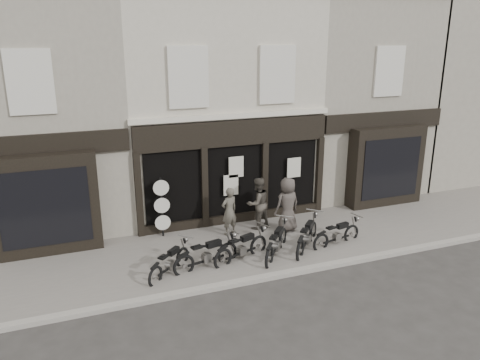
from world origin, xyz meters
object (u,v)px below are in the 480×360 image
object	(u,v)px
motorcycle_0	(170,264)
motorcycle_2	(242,250)
motorcycle_1	(207,257)
motorcycle_4	(307,238)
man_centre	(258,203)
motorcycle_3	(276,245)
motorcycle_5	(337,236)
man_left	(229,211)
man_right	(287,205)
advert_sign_post	(162,210)

from	to	relation	value
motorcycle_0	motorcycle_2	xyz separation A→B (m)	(2.26, 0.09, 0.03)
motorcycle_1	motorcycle_4	bearing A→B (deg)	-12.08
motorcycle_0	man_centre	size ratio (longest dim) A/B	0.85
motorcycle_3	motorcycle_5	bearing A→B (deg)	-49.09
motorcycle_2	man_left	bearing A→B (deg)	61.45
motorcycle_2	motorcycle_1	bearing A→B (deg)	164.88
motorcycle_1	motorcycle_0	bearing A→B (deg)	165.49
man_left	man_right	distance (m)	2.05
motorcycle_0	motorcycle_5	bearing A→B (deg)	-42.60
motorcycle_1	man_left	xyz separation A→B (m)	(1.42, 1.99, 0.55)
motorcycle_0	motorcycle_2	size ratio (longest dim) A/B	0.79
motorcycle_1	motorcycle_4	world-z (taller)	motorcycle_4
motorcycle_5	man_centre	size ratio (longest dim) A/B	1.06
motorcycle_2	man_centre	bearing A→B (deg)	35.42
man_centre	advert_sign_post	distance (m)	3.34
motorcycle_3	motorcycle_4	xyz separation A→B (m)	(1.13, 0.09, 0.01)
motorcycle_5	man_left	xyz separation A→B (m)	(-3.05, 2.00, 0.58)
motorcycle_0	motorcycle_4	size ratio (longest dim) A/B	0.88
motorcycle_4	man_right	bearing A→B (deg)	43.08
motorcycle_1	man_centre	distance (m)	3.40
motorcycle_3	man_left	xyz separation A→B (m)	(-0.86, 2.00, 0.54)
motorcycle_3	motorcycle_4	size ratio (longest dim) A/B	1.01
motorcycle_5	motorcycle_0	bearing A→B (deg)	167.85
motorcycle_5	man_right	distance (m)	2.03
motorcycle_1	advert_sign_post	bearing A→B (deg)	92.46
motorcycle_1	motorcycle_5	world-z (taller)	motorcycle_1
motorcycle_2	advert_sign_post	bearing A→B (deg)	106.54
motorcycle_3	advert_sign_post	world-z (taller)	advert_sign_post
man_left	man_right	xyz separation A→B (m)	(2.00, -0.41, 0.12)
motorcycle_5	man_right	xyz separation A→B (m)	(-1.05, 1.59, 0.70)
motorcycle_0	motorcycle_3	world-z (taller)	motorcycle_3
motorcycle_2	advert_sign_post	size ratio (longest dim) A/B	0.92
motorcycle_1	motorcycle_3	distance (m)	2.27
motorcycle_0	man_right	xyz separation A→B (m)	(4.53, 1.57, 0.71)
motorcycle_2	motorcycle_5	xyz separation A→B (m)	(3.33, -0.11, -0.02)
motorcycle_3	man_centre	distance (m)	2.27
motorcycle_5	man_centre	distance (m)	2.98
motorcycle_3	motorcycle_5	distance (m)	2.20
man_centre	advert_sign_post	xyz separation A→B (m)	(-3.30, 0.48, 0.02)
motorcycle_0	motorcycle_2	distance (m)	2.26
motorcycle_2	advert_sign_post	xyz separation A→B (m)	(-1.91, 2.54, 0.67)
motorcycle_1	man_centre	size ratio (longest dim) A/B	1.15
motorcycle_2	man_right	bearing A→B (deg)	12.70
man_left	man_centre	bearing A→B (deg)	170.97
motorcycle_1	man_left	world-z (taller)	man_left
motorcycle_5	motorcycle_2	bearing A→B (deg)	166.17
motorcycle_4	motorcycle_5	xyz separation A→B (m)	(1.07, -0.10, -0.05)
motorcycle_1	man_left	size ratio (longest dim) A/B	1.27
motorcycle_1	man_centre	bearing A→B (deg)	26.77
man_left	motorcycle_2	bearing A→B (deg)	64.28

